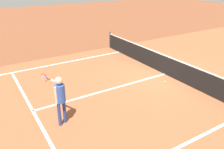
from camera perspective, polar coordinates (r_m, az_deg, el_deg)
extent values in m
plane|color=brown|center=(11.67, 12.86, 0.12)|extent=(60.00, 60.00, 0.00)
cube|color=#9E5433|center=(11.67, 12.86, 0.13)|extent=(10.62, 24.40, 0.00)
cube|color=white|center=(12.61, -21.50, 0.84)|extent=(0.10, 11.89, 0.01)
cube|color=white|center=(8.88, -18.98, -8.51)|extent=(8.22, 0.10, 0.01)
cube|color=white|center=(9.86, -0.76, -3.74)|extent=(0.10, 6.40, 0.01)
cylinder|color=#33383D|center=(15.41, -0.51, 8.56)|extent=(0.09, 0.09, 1.07)
cube|color=black|center=(11.50, 13.06, 2.20)|extent=(10.43, 0.02, 0.91)
cube|color=white|center=(11.34, 13.28, 4.46)|extent=(10.43, 0.03, 0.05)
cylinder|color=navy|center=(7.67, -12.86, -9.55)|extent=(0.11, 0.11, 0.83)
cylinder|color=navy|center=(7.79, -11.65, -8.88)|extent=(0.11, 0.11, 0.83)
cylinder|color=#2D4C99|center=(7.38, -12.72, -4.60)|extent=(0.32, 0.32, 0.58)
sphere|color=beige|center=(7.18, -13.03, -1.46)|extent=(0.23, 0.23, 0.23)
cylinder|color=beige|center=(7.28, -13.71, -5.03)|extent=(0.08, 0.08, 0.56)
cylinder|color=beige|center=(7.56, -13.36, -1.89)|extent=(0.55, 0.29, 0.08)
cylinder|color=black|center=(7.84, -15.26, -1.15)|extent=(0.21, 0.11, 0.03)
torus|color=red|center=(8.02, -16.36, -0.72)|extent=(0.27, 0.13, 0.28)
cylinder|color=silver|center=(8.02, -16.36, -0.72)|extent=(0.10, 0.23, 0.25)
sphere|color=#CCE033|center=(10.76, 12.99, -1.75)|extent=(0.07, 0.07, 0.07)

